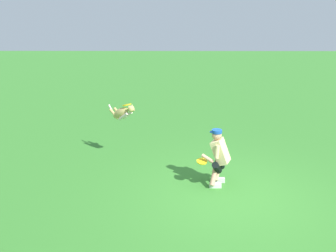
# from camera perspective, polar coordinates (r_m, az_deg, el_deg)

# --- Properties ---
(ground_plane) EXTENTS (60.00, 60.00, 0.00)m
(ground_plane) POSITION_cam_1_polar(r_m,az_deg,el_deg) (7.62, 10.34, -11.45)
(ground_plane) COLOR #377F2D
(person) EXTENTS (0.69, 0.65, 1.29)m
(person) POSITION_cam_1_polar(r_m,az_deg,el_deg) (7.83, 8.19, -4.82)
(person) COLOR silver
(person) RESTS_ON ground_plane
(dog) EXTENTS (0.81, 0.68, 0.54)m
(dog) POSITION_cam_1_polar(r_m,az_deg,el_deg) (9.12, -7.42, 2.10)
(dog) COLOR tan
(frisbee_flying) EXTENTS (0.32, 0.32, 0.10)m
(frisbee_flying) POSITION_cam_1_polar(r_m,az_deg,el_deg) (8.98, -6.67, 3.43)
(frisbee_flying) COLOR yellow
(frisbee_held) EXTENTS (0.33, 0.33, 0.09)m
(frisbee_held) POSITION_cam_1_polar(r_m,az_deg,el_deg) (7.73, 5.49, -5.71)
(frisbee_held) COLOR yellow
(frisbee_held) RESTS_ON person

